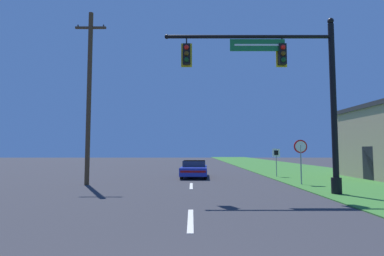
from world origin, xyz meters
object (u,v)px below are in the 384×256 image
at_px(route_sign_post, 277,156).
at_px(utility_pole_near, 90,94).
at_px(car_ahead, 195,169).
at_px(stop_sign, 301,152).
at_px(signal_mast, 293,87).

relative_size(route_sign_post, utility_pole_near, 0.20).
bearing_deg(route_sign_post, car_ahead, -179.53).
relative_size(stop_sign, route_sign_post, 1.23).
height_order(signal_mast, route_sign_post, signal_mast).
height_order(car_ahead, utility_pole_near, utility_pole_near).
bearing_deg(route_sign_post, utility_pole_near, -157.83).
bearing_deg(utility_pole_near, route_sign_post, 22.17).
distance_m(route_sign_post, utility_pole_near, 13.60).
xyz_separation_m(stop_sign, route_sign_post, (0.01, 4.99, -0.34)).
xyz_separation_m(signal_mast, utility_pole_near, (-10.50, 3.77, 0.37)).
bearing_deg(utility_pole_near, stop_sign, -0.23).
relative_size(car_ahead, stop_sign, 1.87).
distance_m(car_ahead, route_sign_post, 6.08).
distance_m(stop_sign, route_sign_post, 5.00).
xyz_separation_m(signal_mast, car_ahead, (-4.38, 8.66, -4.20)).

